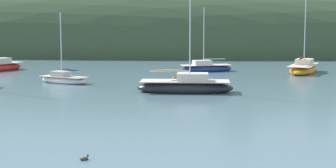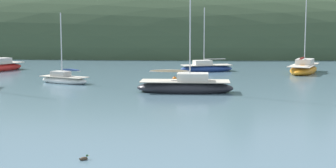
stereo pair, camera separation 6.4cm
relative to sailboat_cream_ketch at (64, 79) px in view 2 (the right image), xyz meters
name	(u,v)px [view 2 (the right image)]	position (x,y,z in m)	size (l,w,h in m)	color
far_shoreline_hill	(65,52)	(-14.55, 44.62, -0.27)	(150.00, 36.00, 28.38)	#384C33
sailboat_cream_ketch	(64,79)	(0.00, 0.00, 0.00)	(5.07, 3.29, 6.31)	white
sailboat_grey_yawl	(206,68)	(11.91, 12.24, 0.04)	(6.16, 3.90, 7.06)	navy
sailboat_red_portside	(304,69)	(22.18, 11.63, 0.11)	(4.54, 7.68, 8.41)	orange
sailboat_teal_outer	(186,86)	(11.14, -4.60, 0.12)	(7.51, 2.92, 10.65)	#232328
mooring_buoy_channel	(175,79)	(9.44, 3.25, -0.20)	(0.44, 0.44, 0.54)	orange
duck_lone_right	(84,159)	(8.86, -24.51, -0.27)	(0.37, 0.36, 0.24)	#473828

